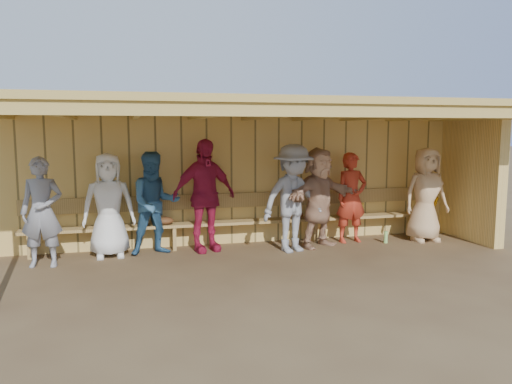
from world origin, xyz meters
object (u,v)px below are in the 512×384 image
player_f (319,197)px  bench (245,216)px  player_b (109,205)px  player_h (426,195)px  player_g (351,198)px  player_d (204,196)px  player_c (155,203)px  player_a (42,212)px  player_e (293,198)px

player_f → bench: player_f is taller
bench → player_b: bearing=-172.6°
player_h → bench: (-3.31, 0.57, -0.34)m
player_g → player_f: bearing=-168.9°
player_d → player_f: bearing=-21.5°
player_b → player_c: bearing=-3.4°
player_a → player_d: bearing=14.3°
player_a → bench: bearing=17.6°
player_e → player_f: 0.59m
player_f → player_g: (0.72, 0.20, -0.05)m
player_d → player_b: bearing=164.2°
player_c → player_a: bearing=-177.4°
player_c → player_e: bearing=-19.7°
player_e → player_h: bearing=-12.0°
player_a → player_f: bearing=8.3°
player_b → player_g: bearing=-3.4°
player_d → player_f: player_d is taller
player_a → bench: (3.31, 0.66, -0.31)m
bench → player_a: bearing=-168.7°
player_e → player_a: bearing=163.8°
player_c → player_f: size_ratio=0.97×
player_a → player_g: player_a is taller
player_a → player_b: player_b is taller
player_g → player_d: bearing=175.7°
player_a → player_b: size_ratio=0.98×
player_c → player_f: player_f is taller
player_g → bench: bearing=166.7°
player_f → bench: bearing=132.4°
player_b → player_d: bearing=-3.4°
player_c → player_g: player_c is taller
player_a → player_d: size_ratio=0.87×
player_d → player_f: 2.01m
player_g → player_a: bearing=179.6°
player_c → player_g: (3.55, 0.00, -0.03)m
player_e → player_h: (2.65, 0.15, -0.04)m
player_c → player_d: bearing=-9.3°
player_e → player_g: 1.34m
player_d → player_e: 1.51m
player_f → bench: size_ratio=0.23×
player_f → player_h: player_f is taller
player_b → player_g: size_ratio=1.03×
player_c → player_d: size_ratio=0.89×
player_e → player_f: (0.55, 0.22, -0.03)m
player_h → player_e: bearing=-175.1°
player_b → player_h: (5.66, -0.27, 0.02)m
player_c → player_e: size_ratio=0.94×
player_g → bench: size_ratio=0.22×
player_a → player_e: size_ratio=0.92×
player_g → player_h: 1.40m
player_b → player_f: 3.57m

